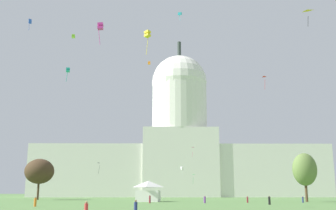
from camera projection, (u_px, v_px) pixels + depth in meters
capitol_building at (180, 149)px, 187.91m from camera, size 134.43×26.60×75.31m
event_tent at (148, 191)px, 100.69m from camera, size 6.48×7.59×5.16m
tree_west_near at (39, 171)px, 124.30m from camera, size 12.97×13.10×12.48m
tree_east_near at (305, 169)px, 100.01m from camera, size 8.07×7.49×11.97m
person_maroon_back_right at (247, 200)px, 91.08m from camera, size 0.51×0.51×1.51m
person_black_lawn_far_right at (269, 201)px, 77.55m from camera, size 0.46×0.46×1.72m
person_orange_edge_east at (35, 202)px, 67.67m from camera, size 0.59×0.59×1.63m
person_red_near_tent at (86, 210)px, 38.02m from camera, size 0.42×0.42×1.60m
person_purple_back_left at (205, 200)px, 88.25m from camera, size 0.46×0.46×1.62m
person_maroon_mid_left at (150, 199)px, 87.61m from camera, size 0.52×0.52×1.76m
person_navy_front_center at (136, 210)px, 38.48m from camera, size 0.36×0.36×1.71m
person_navy_lawn_far_left at (303, 200)px, 90.46m from camera, size 0.45×0.45×1.52m
kite_red_mid at (264, 78)px, 113.45m from camera, size 1.23×1.10×3.73m
kite_turquoise_mid at (68, 70)px, 70.87m from camera, size 0.80×0.83×2.53m
kite_orange_high at (149, 63)px, 167.84m from camera, size 1.17×1.15×1.19m
kite_yellow_mid at (147, 34)px, 66.53m from camera, size 1.22×1.21×4.26m
kite_white_low at (182, 168)px, 146.27m from camera, size 1.25×1.25×3.92m
kite_cyan_high at (180, 14)px, 130.18m from camera, size 1.38×1.43×3.19m
kite_gold_mid at (307, 12)px, 67.34m from camera, size 1.68×1.37×2.57m
kite_green_low at (193, 176)px, 163.93m from camera, size 1.31×1.27×3.47m
kite_lime_high at (73, 36)px, 141.24m from camera, size 1.24×1.22×1.19m
kite_black_low at (99, 165)px, 164.81m from camera, size 1.42×1.45×4.17m
kite_pink_low at (191, 149)px, 106.87m from camera, size 1.20×1.84×2.27m
kite_magenta_mid at (100, 26)px, 64.78m from camera, size 0.95×0.92×3.70m
kite_blue_high_b at (30, 22)px, 98.49m from camera, size 0.59×0.89×2.98m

